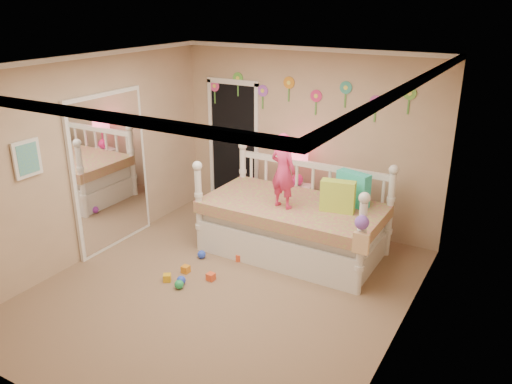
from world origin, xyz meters
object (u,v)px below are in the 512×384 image
Objects in this scene: nightstand at (296,207)px; table_lamp at (298,157)px; child at (283,171)px; daybed at (293,208)px.

table_lamp reaches higher than nightstand.
child is 1.44× the size of nightstand.
child reaches higher than daybed.
table_lamp reaches higher than daybed.
table_lamp is at bearing 112.40° from daybed.
daybed is at bearing -99.68° from child.
child is (-0.06, -0.19, 0.56)m from daybed.
nightstand is at bearing -67.47° from child.
daybed is at bearing -67.85° from table_lamp.
child is at bearing -83.96° from nightstand.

